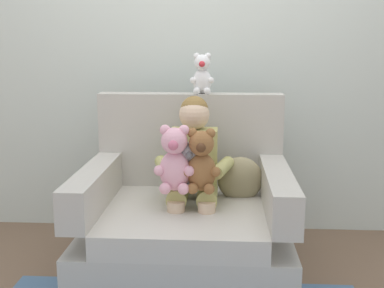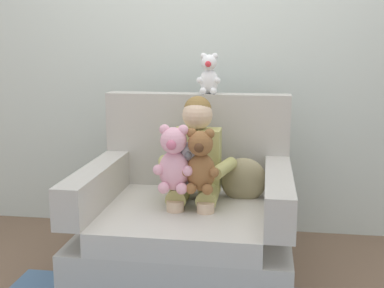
{
  "view_description": "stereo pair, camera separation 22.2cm",
  "coord_description": "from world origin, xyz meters",
  "px_view_note": "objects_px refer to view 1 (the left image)",
  "views": [
    {
      "loc": [
        0.2,
        -2.59,
        1.27
      ],
      "look_at": [
        0.04,
        -0.05,
        0.76
      ],
      "focal_mm": 46.62,
      "sensor_mm": 36.0,
      "label": 1
    },
    {
      "loc": [
        0.42,
        -2.56,
        1.27
      ],
      "look_at": [
        0.04,
        -0.05,
        0.76
      ],
      "focal_mm": 46.62,
      "sensor_mm": 36.0,
      "label": 2
    }
  ],
  "objects_px": {
    "plush_grey": "(190,166)",
    "plush_pink": "(175,161)",
    "seated_child": "(194,164)",
    "plush_white_on_backrest": "(202,75)",
    "armchair": "(186,221)",
    "throw_pillow": "(240,179)",
    "plush_brown": "(201,162)"
  },
  "relations": [
    {
      "from": "plush_brown",
      "to": "plush_white_on_backrest",
      "type": "relative_size",
      "value": 1.37
    },
    {
      "from": "plush_grey",
      "to": "plush_pink",
      "type": "height_order",
      "value": "plush_pink"
    },
    {
      "from": "seated_child",
      "to": "plush_pink",
      "type": "relative_size",
      "value": 2.35
    },
    {
      "from": "plush_grey",
      "to": "plush_pink",
      "type": "distance_m",
      "value": 0.1
    },
    {
      "from": "plush_white_on_backrest",
      "to": "throw_pillow",
      "type": "relative_size",
      "value": 0.94
    },
    {
      "from": "plush_grey",
      "to": "armchair",
      "type": "bearing_deg",
      "value": 112.94
    },
    {
      "from": "armchair",
      "to": "plush_brown",
      "type": "distance_m",
      "value": 0.41
    },
    {
      "from": "armchair",
      "to": "throw_pillow",
      "type": "bearing_deg",
      "value": 24.33
    },
    {
      "from": "plush_grey",
      "to": "plush_white_on_backrest",
      "type": "xyz_separation_m",
      "value": [
        0.04,
        0.48,
        0.45
      ]
    },
    {
      "from": "seated_child",
      "to": "plush_pink",
      "type": "height_order",
      "value": "seated_child"
    },
    {
      "from": "plush_pink",
      "to": "armchair",
      "type": "bearing_deg",
      "value": 90.84
    },
    {
      "from": "plush_brown",
      "to": "throw_pillow",
      "type": "relative_size",
      "value": 1.29
    },
    {
      "from": "seated_child",
      "to": "plush_pink",
      "type": "xyz_separation_m",
      "value": [
        -0.09,
        -0.19,
        0.06
      ]
    },
    {
      "from": "armchair",
      "to": "throw_pillow",
      "type": "xyz_separation_m",
      "value": [
        0.3,
        0.14,
        0.21
      ]
    },
    {
      "from": "plush_white_on_backrest",
      "to": "throw_pillow",
      "type": "distance_m",
      "value": 0.67
    },
    {
      "from": "plush_pink",
      "to": "plush_brown",
      "type": "xyz_separation_m",
      "value": [
        0.14,
        0.01,
        -0.01
      ]
    },
    {
      "from": "throw_pillow",
      "to": "plush_grey",
      "type": "bearing_deg",
      "value": -137.86
    },
    {
      "from": "plush_grey",
      "to": "plush_brown",
      "type": "relative_size",
      "value": 0.8
    },
    {
      "from": "plush_grey",
      "to": "plush_pink",
      "type": "bearing_deg",
      "value": -140.37
    },
    {
      "from": "armchair",
      "to": "plush_grey",
      "type": "xyz_separation_m",
      "value": [
        0.03,
        -0.11,
        0.34
      ]
    },
    {
      "from": "plush_grey",
      "to": "throw_pillow",
      "type": "bearing_deg",
      "value": 51.27
    },
    {
      "from": "plush_brown",
      "to": "throw_pillow",
      "type": "height_order",
      "value": "plush_brown"
    },
    {
      "from": "seated_child",
      "to": "plush_white_on_backrest",
      "type": "relative_size",
      "value": 3.37
    },
    {
      "from": "armchair",
      "to": "plush_pink",
      "type": "relative_size",
      "value": 3.18
    },
    {
      "from": "plush_grey",
      "to": "seated_child",
      "type": "bearing_deg",
      "value": 95.02
    },
    {
      "from": "seated_child",
      "to": "throw_pillow",
      "type": "height_order",
      "value": "seated_child"
    },
    {
      "from": "plush_grey",
      "to": "throw_pillow",
      "type": "xyz_separation_m",
      "value": [
        0.27,
        0.25,
        -0.13
      ]
    },
    {
      "from": "seated_child",
      "to": "plush_brown",
      "type": "bearing_deg",
      "value": -67.36
    },
    {
      "from": "armchair",
      "to": "throw_pillow",
      "type": "relative_size",
      "value": 4.3
    },
    {
      "from": "plush_grey",
      "to": "plush_pink",
      "type": "relative_size",
      "value": 0.76
    },
    {
      "from": "plush_pink",
      "to": "seated_child",
      "type": "bearing_deg",
      "value": 83.86
    },
    {
      "from": "throw_pillow",
      "to": "seated_child",
      "type": "bearing_deg",
      "value": -159.04
    }
  ]
}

